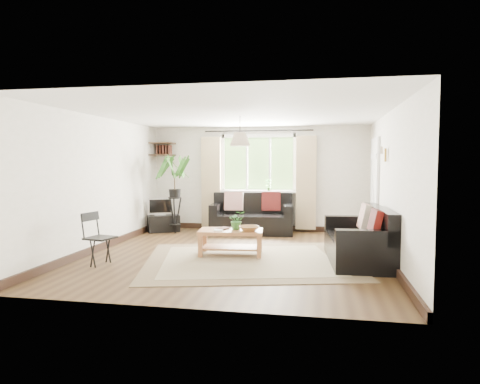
% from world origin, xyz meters
% --- Properties ---
extents(floor, '(5.50, 5.50, 0.00)m').
position_xyz_m(floor, '(0.00, 0.00, 0.00)').
color(floor, '#301E10').
rests_on(floor, ground).
extents(ceiling, '(5.50, 5.50, 0.00)m').
position_xyz_m(ceiling, '(0.00, 0.00, 2.40)').
color(ceiling, white).
rests_on(ceiling, floor).
extents(wall_back, '(5.00, 0.02, 2.40)m').
position_xyz_m(wall_back, '(0.00, 2.75, 1.20)').
color(wall_back, beige).
rests_on(wall_back, floor).
extents(wall_front, '(5.00, 0.02, 2.40)m').
position_xyz_m(wall_front, '(0.00, -2.75, 1.20)').
color(wall_front, beige).
rests_on(wall_front, floor).
extents(wall_left, '(0.02, 5.50, 2.40)m').
position_xyz_m(wall_left, '(-2.50, 0.00, 1.20)').
color(wall_left, beige).
rests_on(wall_left, floor).
extents(wall_right, '(0.02, 5.50, 2.40)m').
position_xyz_m(wall_right, '(2.50, 0.00, 1.20)').
color(wall_right, beige).
rests_on(wall_right, floor).
extents(rug, '(3.82, 3.48, 0.02)m').
position_xyz_m(rug, '(0.29, -0.41, 0.01)').
color(rug, '#BAB090').
rests_on(rug, floor).
extents(window, '(2.50, 0.16, 2.16)m').
position_xyz_m(window, '(0.00, 2.71, 1.55)').
color(window, white).
rests_on(window, wall_back).
extents(door, '(0.06, 0.96, 2.06)m').
position_xyz_m(door, '(2.47, 1.70, 1.00)').
color(door, silver).
rests_on(door, wall_right).
extents(corner_shelf, '(0.50, 0.50, 0.34)m').
position_xyz_m(corner_shelf, '(-2.25, 2.50, 1.89)').
color(corner_shelf, black).
rests_on(corner_shelf, wall_back).
extents(pendant_lamp, '(0.36, 0.36, 0.54)m').
position_xyz_m(pendant_lamp, '(0.00, 0.40, 2.05)').
color(pendant_lamp, beige).
rests_on(pendant_lamp, ceiling).
extents(wall_sconce, '(0.12, 0.12, 0.28)m').
position_xyz_m(wall_sconce, '(2.43, 0.30, 1.74)').
color(wall_sconce, beige).
rests_on(wall_sconce, wall_right).
extents(sofa_back, '(1.87, 1.05, 0.85)m').
position_xyz_m(sofa_back, '(-0.08, 2.24, 0.42)').
color(sofa_back, black).
rests_on(sofa_back, floor).
extents(sofa_right, '(1.82, 1.01, 0.83)m').
position_xyz_m(sofa_right, '(2.00, -0.19, 0.41)').
color(sofa_right, black).
rests_on(sofa_right, floor).
extents(coffee_table, '(1.13, 0.70, 0.44)m').
position_xyz_m(coffee_table, '(-0.07, -0.06, 0.22)').
color(coffee_table, '#945A30').
rests_on(coffee_table, floor).
extents(table_plant, '(0.36, 0.33, 0.32)m').
position_xyz_m(table_plant, '(0.02, -0.00, 0.60)').
color(table_plant, '#2F692A').
rests_on(table_plant, coffee_table).
extents(bowl, '(0.43, 0.43, 0.08)m').
position_xyz_m(bowl, '(0.25, -0.12, 0.48)').
color(bowl, olive).
rests_on(bowl, coffee_table).
extents(book_a, '(0.18, 0.23, 0.02)m').
position_xyz_m(book_a, '(-0.33, -0.19, 0.45)').
color(book_a, silver).
rests_on(book_a, coffee_table).
extents(book_b, '(0.26, 0.29, 0.02)m').
position_xyz_m(book_b, '(-0.30, 0.03, 0.45)').
color(book_b, '#572F23').
rests_on(book_b, coffee_table).
extents(tv_stand, '(0.80, 0.68, 0.38)m').
position_xyz_m(tv_stand, '(-2.09, 2.10, 0.19)').
color(tv_stand, black).
rests_on(tv_stand, floor).
extents(tv, '(0.56, 0.41, 0.41)m').
position_xyz_m(tv, '(-2.17, 2.10, 0.58)').
color(tv, '#A5A5AA').
rests_on(tv, tv_stand).
extents(palm_stand, '(0.84, 0.84, 1.75)m').
position_xyz_m(palm_stand, '(-1.76, 1.93, 0.87)').
color(palm_stand, black).
rests_on(palm_stand, floor).
extents(folding_chair, '(0.50, 0.50, 0.81)m').
position_xyz_m(folding_chair, '(-1.91, -1.09, 0.40)').
color(folding_chair, black).
rests_on(folding_chair, floor).
extents(sill_plant, '(0.14, 0.10, 0.27)m').
position_xyz_m(sill_plant, '(0.25, 2.63, 1.06)').
color(sill_plant, '#2D6023').
rests_on(sill_plant, window).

